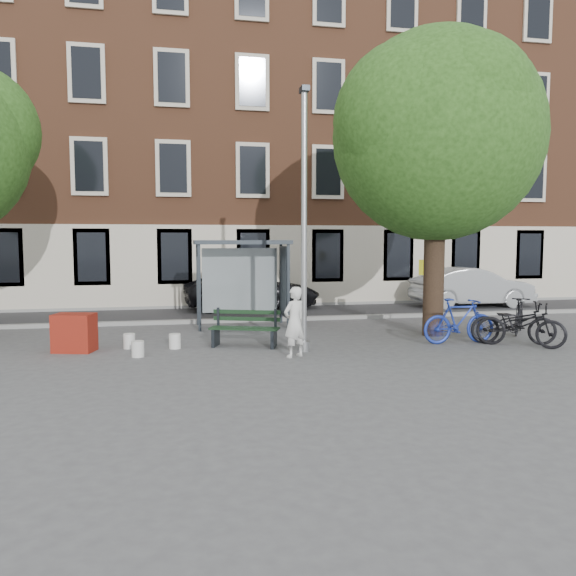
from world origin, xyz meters
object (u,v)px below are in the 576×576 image
(lamppost, at_px, (304,233))
(bike_a, at_px, (514,323))
(car_dark, at_px, (252,290))
(bike_c, at_px, (521,325))
(painter, at_px, (294,322))
(bench, at_px, (245,330))
(red_stand, at_px, (74,333))
(bike_d, at_px, (519,315))
(car_silver, at_px, (472,287))
(notice_sign, at_px, (425,278))
(bus_shelter, at_px, (254,263))
(bike_b, at_px, (459,321))

(lamppost, bearing_deg, bike_a, -1.73)
(lamppost, bearing_deg, car_dark, 90.81)
(bike_c, bearing_deg, painter, 127.71)
(bench, distance_m, bike_a, 6.76)
(lamppost, relative_size, car_dark, 1.18)
(red_stand, bearing_deg, car_dark, 54.95)
(bike_d, relative_size, car_dark, 0.33)
(car_dark, xyz_separation_m, car_silver, (8.57, -1.04, 0.05))
(bench, bearing_deg, notice_sign, 38.69)
(painter, bearing_deg, bike_c, 150.48)
(bike_c, distance_m, car_dark, 10.45)
(bus_shelter, xyz_separation_m, bench, (-0.68, -3.24, -1.51))
(painter, height_order, car_dark, painter)
(red_stand, bearing_deg, car_silver, 24.82)
(bike_d, xyz_separation_m, red_stand, (-11.82, -0.28, -0.06))
(bike_c, height_order, bike_d, bike_c)
(red_stand, relative_size, notice_sign, 0.44)
(lamppost, distance_m, car_silver, 11.39)
(painter, height_order, bike_a, painter)
(car_silver, bearing_deg, lamppost, 132.52)
(car_silver, bearing_deg, bike_b, 150.13)
(red_stand, height_order, notice_sign, notice_sign)
(bike_c, distance_m, red_stand, 10.78)
(bike_c, relative_size, bike_d, 1.22)
(bench, relative_size, notice_sign, 0.88)
(bench, bearing_deg, bike_c, 7.69)
(lamppost, bearing_deg, bike_d, 11.10)
(car_silver, xyz_separation_m, red_stand, (-13.77, -6.37, -0.32))
(bench, distance_m, bike_d, 7.80)
(painter, relative_size, bench, 0.89)
(bike_c, height_order, red_stand, bike_c)
(lamppost, distance_m, bike_c, 5.83)
(bus_shelter, height_order, bike_d, bus_shelter)
(bike_d, height_order, red_stand, bike_d)
(bench, distance_m, notice_sign, 6.09)
(bike_b, relative_size, car_silver, 0.41)
(bike_c, bearing_deg, red_stand, 118.74)
(bike_b, relative_size, red_stand, 2.15)
(lamppost, height_order, red_stand, lamppost)
(bike_a, bearing_deg, red_stand, 104.24)
(lamppost, bearing_deg, bus_shelter, 98.43)
(car_dark, bearing_deg, bus_shelter, 170.45)
(bus_shelter, height_order, bench, bus_shelter)
(bench, height_order, bike_b, bike_b)
(bike_c, bearing_deg, bus_shelter, 89.05)
(bike_c, relative_size, red_stand, 2.31)
(bike_b, distance_m, bike_c, 1.45)
(bench, bearing_deg, bike_b, 12.07)
(bike_c, bearing_deg, bike_d, 4.08)
(bike_c, bearing_deg, car_silver, 15.22)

